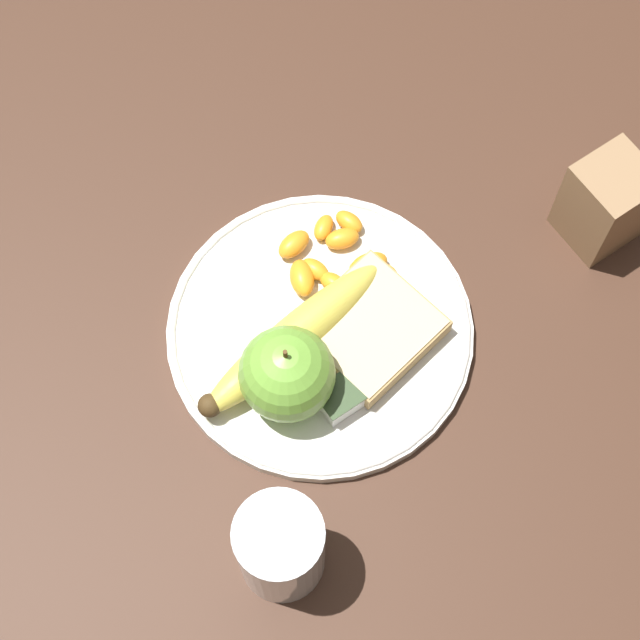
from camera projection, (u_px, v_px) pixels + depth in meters
ground_plane at (320, 334)px, 0.93m from camera, size 3.00×3.00×0.00m
plate at (320, 331)px, 0.92m from camera, size 0.26×0.26×0.01m
juice_glass at (280, 548)px, 0.81m from camera, size 0.07×0.07×0.10m
apple at (287, 374)px, 0.86m from camera, size 0.08×0.08×0.09m
banana at (290, 338)px, 0.89m from camera, size 0.20×0.06×0.04m
bread_slice at (369, 328)px, 0.91m from camera, size 0.12×0.11×0.02m
fork at (299, 341)px, 0.91m from camera, size 0.05×0.19×0.00m
jam_packet at (341, 397)px, 0.88m from camera, size 0.04×0.03×0.02m
orange_segment_0 at (294, 244)px, 0.94m from camera, size 0.04×0.02×0.02m
orange_segment_1 at (342, 239)px, 0.94m from camera, size 0.04×0.03×0.02m
orange_segment_2 at (315, 269)px, 0.93m from camera, size 0.02×0.03×0.02m
orange_segment_3 at (302, 278)px, 0.93m from camera, size 0.03×0.04×0.02m
orange_segment_4 at (324, 228)px, 0.95m from camera, size 0.03×0.03×0.01m
orange_segment_5 at (349, 222)px, 0.95m from camera, size 0.02×0.03×0.02m
orange_segment_6 at (369, 265)px, 0.93m from camera, size 0.04×0.03×0.02m
orange_segment_7 at (384, 272)px, 0.93m from camera, size 0.03×0.03×0.01m
orange_segment_8 at (360, 274)px, 0.93m from camera, size 0.02×0.03×0.01m
orange_segment_9 at (334, 284)px, 0.93m from camera, size 0.03×0.03×0.02m
condiment_caddy at (606, 202)px, 0.93m from camera, size 0.06×0.06×0.09m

